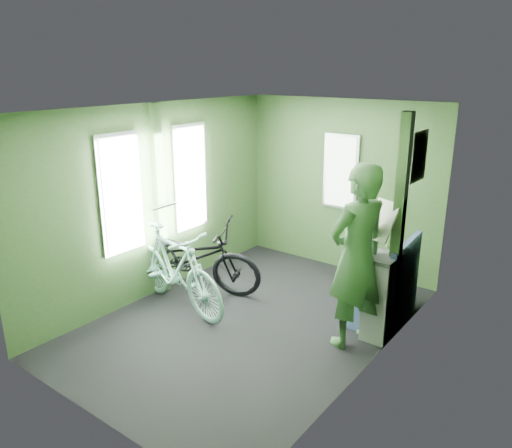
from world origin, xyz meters
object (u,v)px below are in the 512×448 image
at_px(passenger, 357,257).
at_px(waste_box, 381,297).
at_px(bicycle_black, 191,292).
at_px(bench_seat, 385,295).
at_px(bicycle_mint, 177,308).

height_order(passenger, waste_box, passenger).
height_order(bicycle_black, waste_box, waste_box).
xyz_separation_m(waste_box, bench_seat, (-0.11, 0.41, -0.17)).
distance_m(bicycle_black, passenger, 2.33).
bearing_deg(bicycle_mint, passenger, -64.26).
relative_size(bicycle_black, bench_seat, 1.92).
height_order(bicycle_mint, bench_seat, bench_seat).
distance_m(bicycle_black, bench_seat, 2.35).
relative_size(bicycle_black, passenger, 0.97).
bearing_deg(bicycle_black, passenger, -107.04).
distance_m(bicycle_mint, waste_box, 2.32).
distance_m(waste_box, bench_seat, 0.46).
bearing_deg(waste_box, bicycle_black, -170.14).
relative_size(bicycle_mint, waste_box, 1.88).
relative_size(passenger, bench_seat, 1.97).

